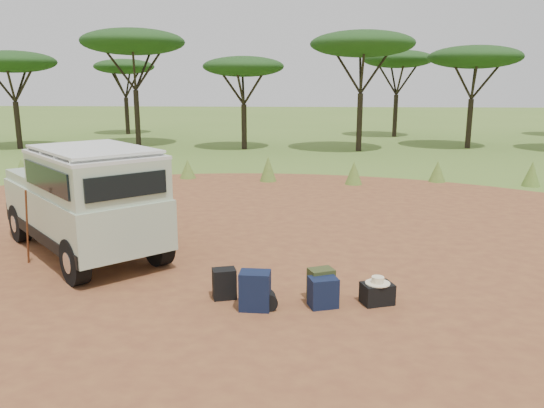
# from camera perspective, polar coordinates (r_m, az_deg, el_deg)

# --- Properties ---
(ground) EXTENTS (140.00, 140.00, 0.00)m
(ground) POSITION_cam_1_polar(r_m,az_deg,el_deg) (10.49, -4.15, -6.24)
(ground) COLOR #57792B
(ground) RESTS_ON ground
(dirt_clearing) EXTENTS (23.00, 23.00, 0.01)m
(dirt_clearing) POSITION_cam_1_polar(r_m,az_deg,el_deg) (10.49, -4.15, -6.22)
(dirt_clearing) COLOR brown
(dirt_clearing) RESTS_ON ground
(grass_fringe) EXTENTS (36.60, 1.60, 0.90)m
(grass_fringe) POSITION_cam_1_polar(r_m,az_deg,el_deg) (18.77, -0.10, 3.60)
(grass_fringe) COLOR #57792B
(grass_fringe) RESTS_ON ground
(acacia_treeline) EXTENTS (46.70, 13.20, 6.26)m
(acacia_treeline) POSITION_cam_1_polar(r_m,az_deg,el_deg) (29.66, 2.78, 15.65)
(acacia_treeline) COLOR #2D2319
(acacia_treeline) RESTS_ON ground
(safari_vehicle) EXTENTS (4.48, 4.57, 2.25)m
(safari_vehicle) POSITION_cam_1_polar(r_m,az_deg,el_deg) (11.30, -19.49, 0.18)
(safari_vehicle) COLOR #ACBFA3
(safari_vehicle) RESTS_ON ground
(walking_staff) EXTENTS (0.31, 0.34, 1.52)m
(walking_staff) POSITION_cam_1_polar(r_m,az_deg,el_deg) (11.05, -24.84, -2.33)
(walking_staff) COLOR brown
(walking_staff) RESTS_ON ground
(backpack_black) EXTENTS (0.43, 0.37, 0.50)m
(backpack_black) POSITION_cam_1_polar(r_m,az_deg,el_deg) (8.72, -5.15, -8.54)
(backpack_black) COLOR black
(backpack_black) RESTS_ON ground
(backpack_navy) EXTENTS (0.48, 0.35, 0.61)m
(backpack_navy) POSITION_cam_1_polar(r_m,az_deg,el_deg) (8.27, -1.84, -9.31)
(backpack_navy) COLOR #111A37
(backpack_navy) RESTS_ON ground
(backpack_olive) EXTENTS (0.47, 0.41, 0.54)m
(backpack_olive) POSITION_cam_1_polar(r_m,az_deg,el_deg) (8.64, 5.29, -8.65)
(backpack_olive) COLOR #3A411E
(backpack_olive) RESTS_ON ground
(duffel_navy) EXTENTS (0.51, 0.44, 0.48)m
(duffel_navy) POSITION_cam_1_polar(r_m,az_deg,el_deg) (8.42, 5.51, -9.44)
(duffel_navy) COLOR #111A37
(duffel_navy) RESTS_ON ground
(hard_case) EXTENTS (0.57, 0.48, 0.34)m
(hard_case) POSITION_cam_1_polar(r_m,az_deg,el_deg) (8.68, 11.25, -9.44)
(hard_case) COLOR black
(hard_case) RESTS_ON ground
(stuff_sack) EXTENTS (0.33, 0.33, 0.28)m
(stuff_sack) POSITION_cam_1_polar(r_m,az_deg,el_deg) (8.35, -0.46, -10.33)
(stuff_sack) COLOR black
(stuff_sack) RESTS_ON ground
(safari_hat) EXTENTS (0.39, 0.39, 0.11)m
(safari_hat) POSITION_cam_1_polar(r_m,az_deg,el_deg) (8.60, 11.31, -8.13)
(safari_hat) COLOR beige
(safari_hat) RESTS_ON hard_case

